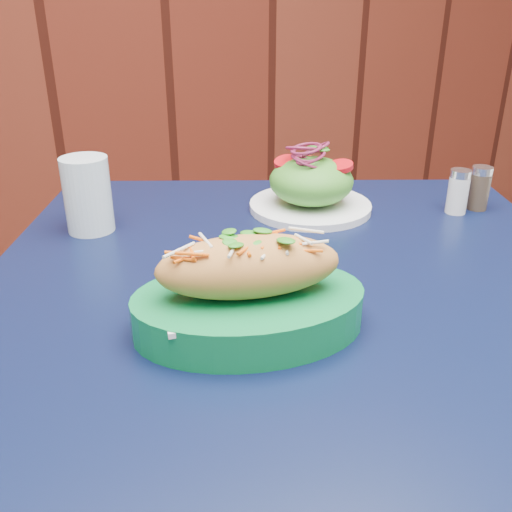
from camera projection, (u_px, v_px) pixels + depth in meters
name	position (u px, v px, depth m)	size (l,w,h in m)	color
cafe_table	(289.00, 330.00, 0.78)	(1.05, 1.05, 0.75)	black
banh_mi_basket	(249.00, 293.00, 0.60)	(0.28, 0.21, 0.12)	#0C7438
salad_plate	(311.00, 186.00, 0.94)	(0.20, 0.20, 0.12)	white
water_glass	(88.00, 195.00, 0.85)	(0.07, 0.07, 0.11)	silver
salt_shaker	(458.00, 192.00, 0.93)	(0.03, 0.03, 0.07)	white
pepper_shaker	(479.00, 188.00, 0.95)	(0.03, 0.03, 0.07)	#3F3326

